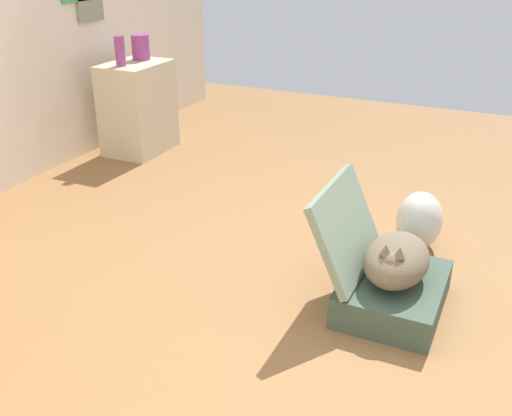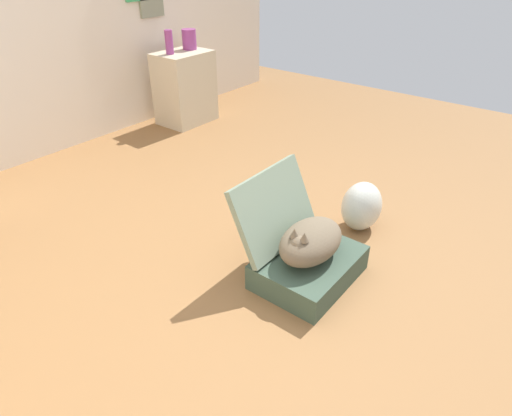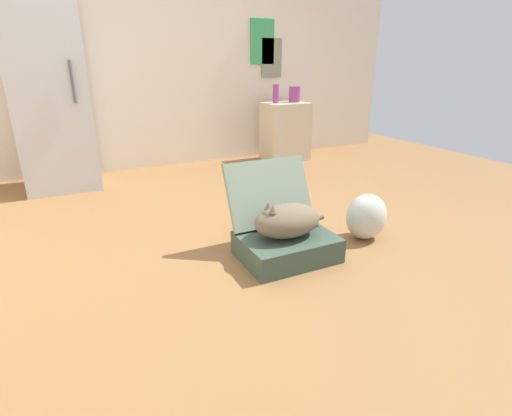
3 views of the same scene
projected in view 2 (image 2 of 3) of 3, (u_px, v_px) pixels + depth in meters
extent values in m
plane|color=olive|center=(219.00, 265.00, 2.55)|extent=(7.68, 7.68, 0.00)
cube|color=#384C3D|center=(309.00, 267.00, 2.42)|extent=(0.57, 0.43, 0.15)
cube|color=gray|center=(275.00, 209.00, 2.40)|extent=(0.57, 0.21, 0.41)
ellipsoid|color=brown|center=(311.00, 241.00, 2.33)|extent=(0.43, 0.28, 0.20)
sphere|color=brown|center=(299.00, 246.00, 2.23)|extent=(0.11, 0.11, 0.11)
cone|color=brown|center=(304.00, 237.00, 2.18)|extent=(0.05, 0.05, 0.05)
cone|color=brown|center=(295.00, 233.00, 2.21)|extent=(0.05, 0.05, 0.05)
cylinder|color=brown|center=(322.00, 231.00, 2.51)|extent=(0.20, 0.03, 0.07)
ellipsoid|color=silver|center=(362.00, 206.00, 2.81)|extent=(0.29, 0.24, 0.32)
cube|color=beige|center=(185.00, 88.00, 4.39)|extent=(0.52, 0.39, 0.69)
cylinder|color=#8C387A|center=(169.00, 42.00, 4.08)|extent=(0.07, 0.07, 0.21)
cylinder|color=#8C387A|center=(189.00, 39.00, 4.27)|extent=(0.14, 0.14, 0.18)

